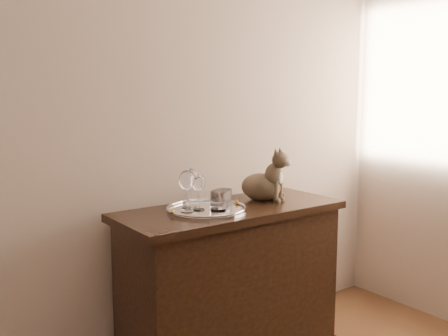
# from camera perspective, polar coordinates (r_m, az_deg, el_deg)

# --- Properties ---
(wall_back) EXTENTS (4.00, 0.10, 2.70)m
(wall_back) POSITION_cam_1_polar(r_m,az_deg,el_deg) (2.49, -14.79, 6.43)
(wall_back) COLOR tan
(wall_back) RESTS_ON ground
(sideboard) EXTENTS (1.20, 0.50, 0.85)m
(sideboard) POSITION_cam_1_polar(r_m,az_deg,el_deg) (2.70, 0.77, -13.28)
(sideboard) COLOR black
(sideboard) RESTS_ON ground
(tray) EXTENTS (0.40, 0.40, 0.01)m
(tray) POSITION_cam_1_polar(r_m,az_deg,el_deg) (2.50, -2.01, -4.77)
(tray) COLOR silver
(tray) RESTS_ON sideboard
(wine_glass_a) EXTENTS (0.07, 0.07, 0.17)m
(wine_glass_a) POSITION_cam_1_polar(r_m,az_deg,el_deg) (2.50, -4.23, -2.64)
(wine_glass_a) COLOR silver
(wine_glass_a) RESTS_ON tray
(wine_glass_b) EXTENTS (0.08, 0.08, 0.20)m
(wine_glass_b) POSITION_cam_1_polar(r_m,az_deg,el_deg) (2.53, -3.84, -2.24)
(wine_glass_b) COLOR white
(wine_glass_b) RESTS_ON tray
(wine_glass_c) EXTENTS (0.08, 0.08, 0.20)m
(wine_glass_c) POSITION_cam_1_polar(r_m,az_deg,el_deg) (2.42, -4.26, -2.65)
(wine_glass_c) COLOR silver
(wine_glass_c) RESTS_ON tray
(wine_glass_d) EXTENTS (0.07, 0.07, 0.18)m
(wine_glass_d) POSITION_cam_1_polar(r_m,az_deg,el_deg) (2.46, -2.91, -2.76)
(wine_glass_d) COLOR white
(wine_glass_d) RESTS_ON tray
(tumbler_a) EXTENTS (0.08, 0.08, 0.09)m
(tumbler_a) POSITION_cam_1_polar(r_m,az_deg,el_deg) (2.49, -0.38, -3.65)
(tumbler_a) COLOR white
(tumbler_a) RESTS_ON tray
(tumbler_b) EXTENTS (0.09, 0.09, 0.10)m
(tumbler_b) POSITION_cam_1_polar(r_m,az_deg,el_deg) (2.44, -0.61, -3.83)
(tumbler_b) COLOR white
(tumbler_b) RESTS_ON tray
(tumbler_c) EXTENTS (0.08, 0.08, 0.09)m
(tumbler_c) POSITION_cam_1_polar(r_m,az_deg,el_deg) (2.54, -0.03, -3.43)
(tumbler_c) COLOR silver
(tumbler_c) RESTS_ON tray
(cat) EXTENTS (0.38, 0.36, 0.30)m
(cat) POSITION_cam_1_polar(r_m,az_deg,el_deg) (2.73, 4.29, -0.63)
(cat) COLOR brown
(cat) RESTS_ON sideboard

